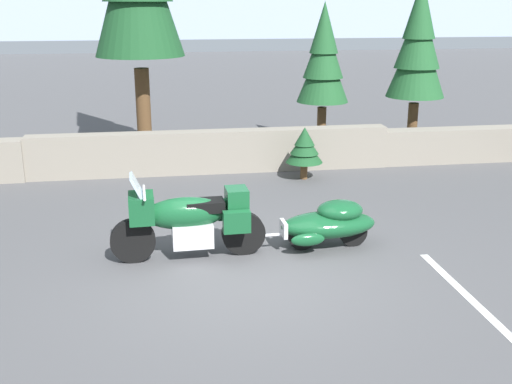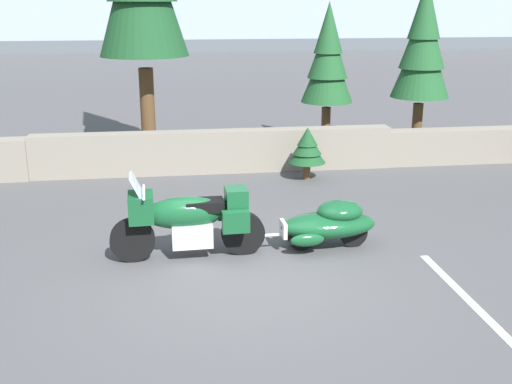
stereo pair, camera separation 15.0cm
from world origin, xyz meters
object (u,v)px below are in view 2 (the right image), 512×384
touring_motorcycle (188,218)px  pine_tree_secondary (328,58)px  pine_tree_far_right (423,45)px  car_shaped_trailer (329,223)px

touring_motorcycle → pine_tree_secondary: 8.07m
touring_motorcycle → pine_tree_far_right: 8.86m
touring_motorcycle → car_shaped_trailer: touring_motorcycle is taller
touring_motorcycle → car_shaped_trailer: (2.18, 0.08, -0.21)m
pine_tree_secondary → car_shaped_trailer: bearing=-103.5°
car_shaped_trailer → pine_tree_secondary: pine_tree_secondary is taller
pine_tree_secondary → pine_tree_far_right: 2.33m
touring_motorcycle → pine_tree_secondary: pine_tree_secondary is taller
touring_motorcycle → pine_tree_far_right: (6.01, 6.18, 2.05)m
touring_motorcycle → pine_tree_far_right: size_ratio=0.54×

